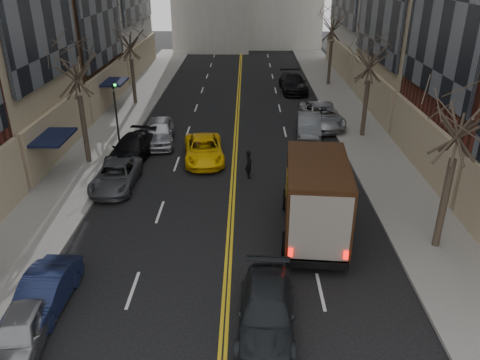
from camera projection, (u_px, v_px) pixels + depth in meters
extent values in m
cube|color=slate|center=(115.00, 126.00, 34.67)|extent=(4.00, 66.00, 0.15)
cube|color=slate|center=(358.00, 127.00, 34.46)|extent=(4.00, 66.00, 0.15)
cube|color=black|center=(51.00, 137.00, 25.55)|extent=(2.00, 3.00, 0.15)
cube|color=black|center=(38.00, 155.00, 26.00)|extent=(0.20, 3.00, 2.50)
cube|color=black|center=(112.00, 82.00, 37.32)|extent=(2.00, 3.00, 0.15)
cube|color=black|center=(103.00, 95.00, 37.78)|extent=(0.20, 3.00, 2.50)
cylinder|color=#382D23|center=(84.00, 129.00, 27.44)|extent=(0.30, 0.30, 4.05)
cylinder|color=#382D23|center=(133.00, 81.00, 39.29)|extent=(0.30, 0.30, 3.69)
cylinder|color=#382D23|center=(444.00, 204.00, 19.09)|extent=(0.30, 0.30, 3.96)
cylinder|color=#382D23|center=(365.00, 109.00, 31.81)|extent=(0.30, 0.30, 3.78)
cylinder|color=#382D23|center=(330.00, 63.00, 45.33)|extent=(0.30, 0.30, 4.14)
cylinder|color=black|center=(117.00, 121.00, 29.29)|extent=(0.12, 0.12, 3.80)
imported|color=black|center=(113.00, 84.00, 28.29)|extent=(0.15, 0.18, 0.90)
sphere|color=#0CE526|center=(115.00, 85.00, 28.22)|extent=(0.14, 0.14, 0.14)
cube|color=black|center=(313.00, 222.00, 20.85)|extent=(2.83, 6.85, 0.31)
cube|color=black|center=(312.00, 178.00, 22.62)|extent=(2.59, 1.97, 2.19)
cube|color=black|center=(316.00, 197.00, 19.69)|extent=(2.91, 5.30, 3.13)
cube|color=black|center=(317.00, 264.00, 17.95)|extent=(2.41, 0.38, 0.31)
cube|color=red|center=(290.00, 252.00, 17.82)|extent=(0.19, 0.08, 0.37)
cube|color=red|center=(346.00, 255.00, 17.64)|extent=(0.19, 0.08, 0.37)
cube|color=gold|center=(287.00, 182.00, 19.58)|extent=(0.12, 0.94, 0.94)
cube|color=gold|center=(348.00, 185.00, 19.36)|extent=(0.12, 0.94, 0.94)
cylinder|color=black|center=(286.00, 200.00, 22.96)|extent=(0.37, 1.02, 1.00)
cylinder|color=black|center=(337.00, 202.00, 22.75)|extent=(0.37, 1.02, 1.00)
cylinder|color=black|center=(285.00, 243.00, 19.38)|extent=(0.37, 1.02, 1.00)
cylinder|color=black|center=(345.00, 246.00, 19.17)|extent=(0.37, 1.02, 1.00)
imported|color=black|center=(266.00, 311.00, 15.36)|extent=(2.17, 4.75, 1.35)
cube|color=black|center=(266.00, 285.00, 15.74)|extent=(0.13, 0.04, 0.09)
cube|color=blue|center=(266.00, 286.00, 15.71)|extent=(0.10, 0.01, 0.06)
imported|color=yellow|center=(204.00, 150.00, 28.55)|extent=(2.89, 5.23, 1.39)
imported|color=black|center=(249.00, 164.00, 26.22)|extent=(0.48, 0.65, 1.63)
imported|color=#9A9CA1|center=(21.00, 332.00, 14.55)|extent=(1.88, 3.87, 1.27)
imported|color=#111937|center=(44.00, 293.00, 16.25)|extent=(1.51, 4.02, 1.31)
imported|color=#47494E|center=(116.00, 176.00, 25.18)|extent=(2.19, 4.68, 1.29)
imported|color=black|center=(132.00, 149.00, 28.61)|extent=(2.70, 5.23, 1.45)
imported|color=#AEB0B7|center=(159.00, 132.00, 31.18)|extent=(2.53, 5.03, 1.64)
imported|color=#54585D|center=(309.00, 125.00, 32.70)|extent=(1.97, 4.62, 1.48)
imported|color=#A9ACB1|center=(322.00, 115.00, 34.58)|extent=(3.03, 5.95, 1.61)
imported|color=black|center=(293.00, 83.00, 43.80)|extent=(2.55, 5.71, 1.63)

